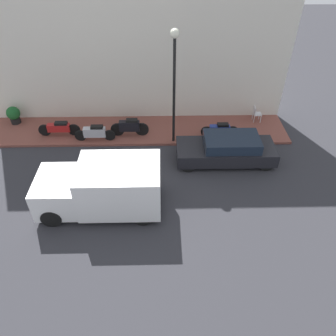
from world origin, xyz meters
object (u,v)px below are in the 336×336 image
Objects in this scene: scooter_silver at (95,133)px; potted_plant at (14,114)px; streetlamp at (174,69)px; motorcycle_red at (59,128)px; parked_car at (227,149)px; delivery_van at (101,187)px; motorcycle_blue at (220,129)px; motorcycle_black at (130,127)px; cafe_chair at (256,113)px.

potted_plant is at bearing 69.29° from scooter_silver.
motorcycle_red is at bearing 84.07° from streetlamp.
parked_car is 10.85m from potted_plant.
delivery_van is 6.76m from motorcycle_blue.
parked_car is at bearing -104.33° from scooter_silver.
potted_plant reaches higher than scooter_silver.
motorcycle_black is 2.23× the size of cafe_chair.
parked_car reaches higher than potted_plant.
cafe_chair is (1.34, -2.04, 0.10)m from motorcycle_blue.
motorcycle_blue is at bearing 123.35° from cafe_chair.
motorcycle_red is 9.86m from cafe_chair.
motorcycle_black is (4.66, -0.67, -0.38)m from delivery_van.
delivery_van is 2.43× the size of motorcycle_black.
parked_car is at bearing -178.61° from motorcycle_blue.
scooter_silver is 1.06× the size of motorcycle_blue.
parked_car is 6.20m from scooter_silver.
motorcycle_black is (0.39, -1.62, 0.05)m from scooter_silver.
parked_car is at bearing -121.81° from streetlamp.
scooter_silver is (4.27, 0.95, -0.44)m from delivery_van.
cafe_chair is (3.11, -2.00, -0.02)m from parked_car.
parked_car is 3.70m from cafe_chair.
delivery_van reaches higher than parked_car.
motorcycle_red is (1.99, 7.80, -0.08)m from parked_car.
streetlamp reaches higher than parked_car.
delivery_van is 7.95m from potted_plant.
motorcycle_black is (-0.07, -3.41, 0.07)m from motorcycle_red.
delivery_van reaches higher than scooter_silver.
scooter_silver is at bearing -110.71° from potted_plant.
delivery_van is at bearing 146.32° from streetlamp.
motorcycle_red is (0.46, 1.79, -0.02)m from scooter_silver.
motorcycle_red is 2.83m from potted_plant.
potted_plant is at bearing 78.12° from motorcycle_black.
streetlamp is at bearing -103.48° from motorcycle_black.
motorcycle_blue is at bearing -91.66° from motorcycle_red.
streetlamp reaches higher than potted_plant.
motorcycle_blue is (4.50, -5.02, -0.48)m from delivery_van.
parked_car is 4.79m from motorcycle_black.
parked_car is 0.96× the size of delivery_van.
parked_car is at bearing 147.31° from cafe_chair.
parked_car reaches higher than motorcycle_blue.
motorcycle_red is at bearing 96.52° from cafe_chair.
delivery_van reaches higher than motorcycle_black.
motorcycle_blue is at bearing -92.04° from motorcycle_black.
potted_plant is at bearing 72.93° from parked_car.
cafe_chair is (-0.07, -12.37, -0.02)m from potted_plant.
motorcycle_black is 6.11m from potted_plant.
motorcycle_blue is at bearing -87.74° from scooter_silver.
delivery_van is 2.48× the size of motorcycle_blue.
parked_car is 1.77m from motorcycle_blue.
motorcycle_blue is 2.45m from cafe_chair.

